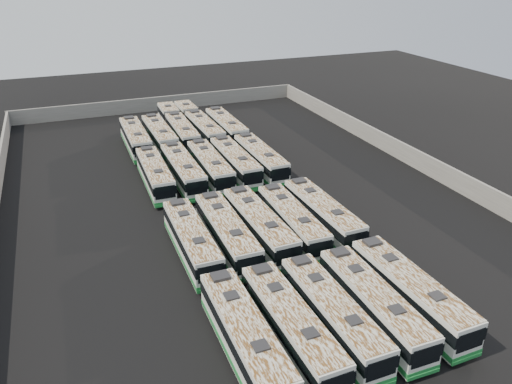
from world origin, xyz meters
name	(u,v)px	position (x,y,z in m)	size (l,w,h in m)	color
ground	(239,204)	(0.00, 0.00, 0.00)	(140.00, 140.00, 0.00)	black
perimeter_wall	(239,194)	(0.00, 0.00, 1.10)	(45.20, 73.20, 2.20)	#65625E
bus_front_far_left	(245,337)	(-6.87, -19.93, 1.60)	(2.35, 11.09, 3.12)	silver
bus_front_left	(291,326)	(-3.86, -20.02, 1.57)	(2.51, 10.94, 3.07)	silver
bus_front_center	(332,314)	(-0.91, -19.98, 1.55)	(2.35, 10.78, 3.03)	silver
bus_front_right	(373,304)	(2.09, -20.10, 1.56)	(2.44, 10.87, 3.05)	silver
bus_front_far_right	(410,292)	(5.13, -19.95, 1.59)	(2.56, 11.11, 3.12)	silver
bus_midfront_far_left	(192,241)	(-6.87, -7.74, 1.56)	(2.33, 10.81, 3.04)	silver
bus_midfront_left	(227,233)	(-3.88, -7.73, 1.60)	(2.45, 11.13, 3.13)	silver
bus_midfront_center	(259,226)	(-0.94, -7.63, 1.61)	(2.64, 11.26, 3.16)	silver
bus_midfront_right	(292,221)	(2.08, -7.78, 1.54)	(2.50, 10.75, 3.01)	silver
bus_midfront_far_right	(322,214)	(5.14, -7.61, 1.57)	(2.53, 10.93, 3.06)	silver
bus_midback_far_left	(155,174)	(-6.88, 6.86, 1.56)	(2.47, 10.84, 3.04)	silver
bus_midback_left	(183,170)	(-3.90, 6.77, 1.61)	(2.39, 11.16, 3.14)	silver
bus_midback_center	(210,166)	(-0.87, 6.73, 1.59)	(2.48, 11.06, 3.11)	silver
bus_midback_right	(235,162)	(2.08, 6.91, 1.59)	(2.36, 11.03, 3.10)	silver
bus_midback_far_right	(260,159)	(5.07, 6.81, 1.59)	(2.40, 11.07, 3.11)	silver
bus_back_far_left	(136,139)	(-6.88, 19.04, 1.61)	(2.44, 11.20, 3.15)	silver
bus_back_left	(160,136)	(-3.83, 19.02, 1.61)	(2.50, 11.21, 3.15)	silver
bus_back_center	(178,127)	(-0.76, 22.07, 1.56)	(2.68, 16.89, 3.05)	silver
bus_back_right	(198,124)	(2.12, 22.02, 1.56)	(2.58, 16.91, 3.06)	silver
bus_back_far_right	(226,128)	(5.14, 19.04, 1.62)	(2.41, 11.25, 3.17)	silver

